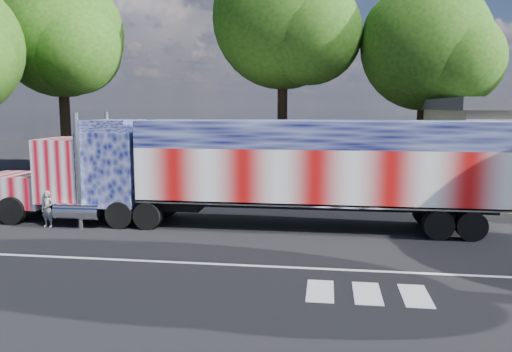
# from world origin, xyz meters

# --- Properties ---
(ground) EXTENTS (100.00, 100.00, 0.00)m
(ground) POSITION_xyz_m (0.00, 0.00, 0.00)
(ground) COLOR black
(lane_markings) EXTENTS (30.00, 2.67, 0.01)m
(lane_markings) POSITION_xyz_m (1.71, -3.77, 0.01)
(lane_markings) COLOR silver
(lane_markings) RESTS_ON ground
(semi_truck) EXTENTS (21.29, 3.36, 4.54)m
(semi_truck) POSITION_xyz_m (-0.13, 2.11, 2.34)
(semi_truck) COLOR black
(semi_truck) RESTS_ON ground
(coach_bus) EXTENTS (12.75, 2.97, 3.71)m
(coach_bus) POSITION_xyz_m (-4.22, 11.97, 1.92)
(coach_bus) COLOR silver
(coach_bus) RESTS_ON ground
(woman) EXTENTS (0.58, 0.43, 1.46)m
(woman) POSITION_xyz_m (-8.06, 0.73, 0.73)
(woman) COLOR slate
(woman) RESTS_ON ground
(tree_ne_a) EXTENTS (8.68, 8.26, 12.77)m
(tree_ne_a) POSITION_xyz_m (9.19, 16.63, 8.58)
(tree_ne_a) COLOR black
(tree_ne_a) RESTS_ON ground
(tree_nw_a) EXTENTS (8.78, 8.36, 13.76)m
(tree_nw_a) POSITION_xyz_m (-14.84, 14.91, 9.51)
(tree_nw_a) COLOR black
(tree_nw_a) RESTS_ON ground
(tree_n_mid) EXTENTS (10.22, 9.74, 15.69)m
(tree_n_mid) POSITION_xyz_m (-0.10, 18.06, 10.75)
(tree_n_mid) COLOR black
(tree_n_mid) RESTS_ON ground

